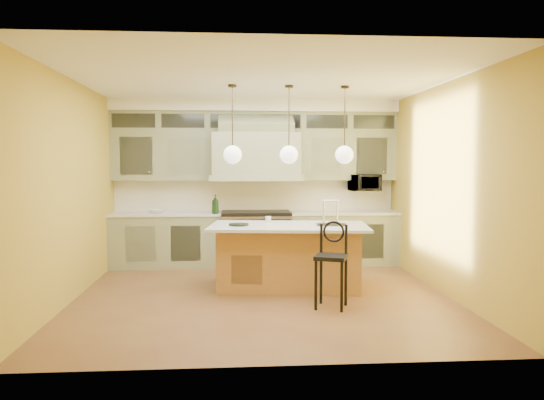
{
  "coord_description": "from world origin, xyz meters",
  "views": [
    {
      "loc": [
        -0.39,
        -7.08,
        1.8
      ],
      "look_at": [
        0.18,
        0.7,
        1.26
      ],
      "focal_mm": 35.0,
      "sensor_mm": 36.0,
      "label": 1
    }
  ],
  "objects": [
    {
      "name": "pendant_right",
      "position": [
        1.2,
        0.45,
        1.95
      ],
      "size": [
        0.26,
        0.26,
        1.11
      ],
      "color": "#2D2319",
      "rests_on": "ceiling"
    },
    {
      "name": "back_cabinetry",
      "position": [
        0.0,
        2.23,
        1.43
      ],
      "size": [
        5.0,
        0.77,
        2.9
      ],
      "color": "gray",
      "rests_on": "floor"
    },
    {
      "name": "kitchen_island",
      "position": [
        0.41,
        0.45,
        0.47
      ],
      "size": [
        2.35,
        1.44,
        1.35
      ],
      "rotation": [
        0.0,
        0.0,
        -0.11
      ],
      "color": "#A97F3C",
      "rests_on": "floor"
    },
    {
      "name": "fruit_bowl",
      "position": [
        -1.72,
        2.15,
        0.97
      ],
      "size": [
        0.28,
        0.28,
        0.07
      ],
      "primitive_type": "imported",
      "rotation": [
        0.0,
        0.0,
        0.03
      ],
      "color": "silver",
      "rests_on": "back_cabinetry"
    },
    {
      "name": "pendant_center",
      "position": [
        0.4,
        0.45,
        1.95
      ],
      "size": [
        0.26,
        0.26,
        1.11
      ],
      "color": "#2D2319",
      "rests_on": "ceiling"
    },
    {
      "name": "oil_bottle_b",
      "position": [
        -0.7,
        1.92,
        1.04
      ],
      "size": [
        0.1,
        0.1,
        0.19
      ],
      "primitive_type": "imported",
      "rotation": [
        0.0,
        0.0,
        -0.13
      ],
      "color": "black",
      "rests_on": "back_cabinetry"
    },
    {
      "name": "wall_back",
      "position": [
        0.0,
        2.5,
        1.45
      ],
      "size": [
        5.0,
        0.0,
        5.0
      ],
      "primitive_type": "plane",
      "rotation": [
        1.57,
        0.0,
        0.0
      ],
      "color": "#AD912F",
      "rests_on": "ground"
    },
    {
      "name": "oil_bottle_a",
      "position": [
        -0.7,
        1.92,
        1.1
      ],
      "size": [
        0.13,
        0.13,
        0.33
      ],
      "primitive_type": "imported",
      "rotation": [
        0.0,
        0.0,
        -0.05
      ],
      "color": "black",
      "rests_on": "back_cabinetry"
    },
    {
      "name": "floor",
      "position": [
        0.0,
        0.0,
        0.0
      ],
      "size": [
        5.0,
        5.0,
        0.0
      ],
      "primitive_type": "plane",
      "color": "brown",
      "rests_on": "ground"
    },
    {
      "name": "wall_left",
      "position": [
        -2.5,
        0.0,
        1.45
      ],
      "size": [
        0.0,
        5.0,
        5.0
      ],
      "primitive_type": "plane",
      "rotation": [
        1.57,
        0.0,
        1.57
      ],
      "color": "#AD912F",
      "rests_on": "ground"
    },
    {
      "name": "counter_stool",
      "position": [
        0.83,
        -0.62,
        0.61
      ],
      "size": [
        0.48,
        0.48,
        1.07
      ],
      "rotation": [
        0.0,
        0.0,
        -0.37
      ],
      "color": "black",
      "rests_on": "floor"
    },
    {
      "name": "wall_right",
      "position": [
        2.5,
        0.0,
        1.45
      ],
      "size": [
        0.0,
        5.0,
        5.0
      ],
      "primitive_type": "plane",
      "rotation": [
        1.57,
        0.0,
        -1.57
      ],
      "color": "#AD912F",
      "rests_on": "ground"
    },
    {
      "name": "ceiling",
      "position": [
        0.0,
        0.0,
        2.9
      ],
      "size": [
        5.0,
        5.0,
        0.0
      ],
      "primitive_type": "plane",
      "rotation": [
        3.14,
        0.0,
        0.0
      ],
      "color": "white",
      "rests_on": "wall_back"
    },
    {
      "name": "microwave",
      "position": [
        1.95,
        2.25,
        1.45
      ],
      "size": [
        0.54,
        0.37,
        0.3
      ],
      "primitive_type": "imported",
      "color": "black",
      "rests_on": "back_cabinetry"
    },
    {
      "name": "range",
      "position": [
        0.0,
        2.14,
        0.49
      ],
      "size": [
        1.2,
        0.74,
        0.96
      ],
      "color": "silver",
      "rests_on": "floor"
    },
    {
      "name": "cup",
      "position": [
        0.13,
        0.76,
        0.96
      ],
      "size": [
        0.1,
        0.1,
        0.09
      ],
      "primitive_type": "imported",
      "rotation": [
        0.0,
        0.0,
        0.12
      ],
      "color": "white",
      "rests_on": "kitchen_island"
    },
    {
      "name": "wall_front",
      "position": [
        0.0,
        -2.5,
        1.45
      ],
      "size": [
        5.0,
        0.0,
        5.0
      ],
      "primitive_type": "plane",
      "rotation": [
        -1.57,
        0.0,
        0.0
      ],
      "color": "#AD912F",
      "rests_on": "ground"
    },
    {
      "name": "pendant_left",
      "position": [
        -0.4,
        0.45,
        1.95
      ],
      "size": [
        0.26,
        0.26,
        1.11
      ],
      "color": "#2D2319",
      "rests_on": "ceiling"
    }
  ]
}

